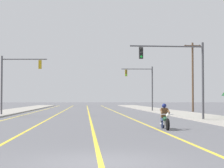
# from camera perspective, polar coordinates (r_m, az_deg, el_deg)

# --- Properties ---
(ground_plane) EXTENTS (400.00, 400.00, 0.00)m
(ground_plane) POSITION_cam_1_polar(r_m,az_deg,el_deg) (11.20, -1.77, -10.94)
(ground_plane) COLOR #5B5B60
(lane_stripe_center) EXTENTS (0.16, 100.00, 0.01)m
(lane_stripe_center) POSITION_cam_1_polar(r_m,az_deg,el_deg) (56.08, -3.34, -3.88)
(lane_stripe_center) COLOR yellow
(lane_stripe_center) RESTS_ON ground
(lane_stripe_left) EXTENTS (0.16, 100.00, 0.01)m
(lane_stripe_left) POSITION_cam_1_polar(r_m,az_deg,el_deg) (56.17, -6.98, -3.86)
(lane_stripe_left) COLOR yellow
(lane_stripe_left) RESTS_ON ground
(lane_stripe_right) EXTENTS (0.16, 100.00, 0.01)m
(lane_stripe_right) POSITION_cam_1_polar(r_m,az_deg,el_deg) (56.23, 0.37, -3.87)
(lane_stripe_right) COLOR yellow
(lane_stripe_right) RESTS_ON ground
(lane_stripe_far_left) EXTENTS (0.16, 100.00, 0.01)m
(lane_stripe_far_left) POSITION_cam_1_polar(r_m,az_deg,el_deg) (56.47, -10.53, -3.83)
(lane_stripe_far_left) COLOR yellow
(lane_stripe_far_left) RESTS_ON ground
(sidewalk_kerb_right) EXTENTS (4.40, 110.00, 0.14)m
(sidewalk_kerb_right) POSITION_cam_1_polar(r_m,az_deg,el_deg) (52.21, 8.17, -3.91)
(sidewalk_kerb_right) COLOR #9E998E
(sidewalk_kerb_right) RESTS_ON ground
(sidewalk_kerb_left) EXTENTS (4.40, 110.00, 0.14)m
(sidewalk_kerb_left) POSITION_cam_1_polar(r_m,az_deg,el_deg) (52.05, -14.87, -3.87)
(sidewalk_kerb_left) COLOR #9E998E
(sidewalk_kerb_left) RESTS_ON ground
(motorcycle_with_rider) EXTENTS (0.70, 2.19, 1.46)m
(motorcycle_with_rider) POSITION_cam_1_polar(r_m,az_deg,el_deg) (23.27, 7.45, -4.89)
(motorcycle_with_rider) COLOR black
(motorcycle_with_rider) RESTS_ON ground
(traffic_signal_near_right) EXTENTS (5.91, 0.53, 6.20)m
(traffic_signal_near_right) POSITION_cam_1_polar(r_m,az_deg,el_deg) (32.28, 9.75, 2.24)
(traffic_signal_near_right) COLOR #47474C
(traffic_signal_near_right) RESTS_ON ground
(traffic_signal_near_left) EXTENTS (4.75, 0.49, 6.20)m
(traffic_signal_near_left) POSITION_cam_1_polar(r_m,az_deg,el_deg) (43.17, -13.52, 1.08)
(traffic_signal_near_left) COLOR #47474C
(traffic_signal_near_left) RESTS_ON ground
(traffic_signal_mid_right) EXTENTS (4.34, 0.37, 6.20)m
(traffic_signal_mid_right) POSITION_cam_1_polar(r_m,az_deg,el_deg) (55.85, 4.45, 0.29)
(traffic_signal_mid_right) COLOR #47474C
(traffic_signal_mid_right) RESTS_ON ground
(utility_pole_right_far) EXTENTS (2.25, 0.26, 9.35)m
(utility_pole_right_far) POSITION_cam_1_polar(r_m,az_deg,el_deg) (55.74, 11.29, 1.18)
(utility_pole_right_far) COLOR brown
(utility_pole_right_far) RESTS_ON ground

